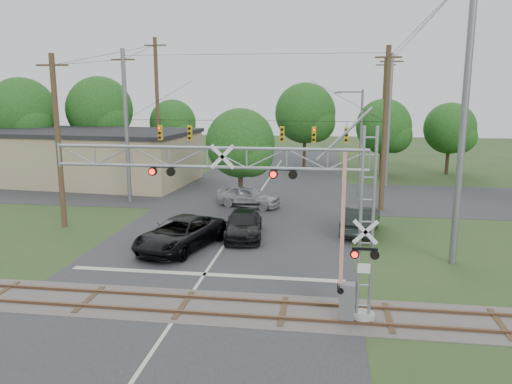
# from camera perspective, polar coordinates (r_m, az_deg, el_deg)

# --- Properties ---
(ground) EXTENTS (160.00, 160.00, 0.00)m
(ground) POSITION_cam_1_polar(r_m,az_deg,el_deg) (18.93, -10.04, -15.20)
(ground) COLOR #29431F
(ground) RESTS_ON ground
(road_main) EXTENTS (14.00, 90.00, 0.02)m
(road_main) POSITION_cam_1_polar(r_m,az_deg,el_deg) (27.90, -3.68, -6.14)
(road_main) COLOR #2B2B2E
(road_main) RESTS_ON ground
(road_cross) EXTENTS (90.00, 12.00, 0.02)m
(road_cross) POSITION_cam_1_polar(r_m,az_deg,el_deg) (41.27, 0.26, -0.31)
(road_cross) COLOR #2B2B2E
(road_cross) RESTS_ON ground
(railroad_track) EXTENTS (90.00, 3.20, 0.17)m
(railroad_track) POSITION_cam_1_polar(r_m,az_deg,el_deg) (20.63, -8.30, -12.70)
(railroad_track) COLOR #4F4A45
(railroad_track) RESTS_ON ground
(crossing_gantry) EXTENTS (12.18, 0.93, 7.26)m
(crossing_gantry) POSITION_cam_1_polar(r_m,az_deg,el_deg) (18.20, 1.49, -0.82)
(crossing_gantry) COLOR #969690
(crossing_gantry) RESTS_ON ground
(traffic_signal_span) EXTENTS (19.34, 0.36, 11.50)m
(traffic_signal_span) POSITION_cam_1_polar(r_m,az_deg,el_deg) (36.42, 0.79, 7.12)
(traffic_signal_span) COLOR slate
(traffic_signal_span) RESTS_ON ground
(pickup_black) EXTENTS (4.45, 6.65, 1.70)m
(pickup_black) POSITION_cam_1_polar(r_m,az_deg,el_deg) (27.41, -8.66, -4.74)
(pickup_black) COLOR black
(pickup_black) RESTS_ON ground
(car_dark) EXTENTS (2.68, 5.37, 1.50)m
(car_dark) POSITION_cam_1_polar(r_m,az_deg,el_deg) (29.36, -1.39, -3.72)
(car_dark) COLOR black
(car_dark) RESTS_ON ground
(sedan_silver) EXTENTS (5.12, 3.24, 1.62)m
(sedan_silver) POSITION_cam_1_polar(r_m,az_deg,el_deg) (36.86, -0.84, -0.47)
(sedan_silver) COLOR #97999E
(sedan_silver) RESTS_ON ground
(suv_dark) EXTENTS (2.71, 5.25, 1.65)m
(suv_dark) POSITION_cam_1_polar(r_m,az_deg,el_deg) (30.71, 11.91, -3.14)
(suv_dark) COLOR black
(suv_dark) RESTS_ON ground
(commercial_building) EXTENTS (21.52, 12.21, 4.86)m
(commercial_building) POSITION_cam_1_polar(r_m,az_deg,el_deg) (49.76, -19.29, 3.90)
(commercial_building) COLOR #988E65
(commercial_building) RESTS_ON ground
(streetlight) EXTENTS (2.28, 0.24, 8.56)m
(streetlight) POSITION_cam_1_polar(r_m,az_deg,el_deg) (41.10, 11.65, 6.14)
(streetlight) COLOR slate
(streetlight) RESTS_ON ground
(utility_poles) EXTENTS (24.74, 28.96, 14.49)m
(utility_poles) POSITION_cam_1_polar(r_m,az_deg,el_deg) (39.06, 4.43, 8.36)
(utility_poles) COLOR #42311E
(utility_poles) RESTS_ON ground
(treeline) EXTENTS (56.02, 25.99, 10.02)m
(treeline) POSITION_cam_1_polar(r_m,az_deg,el_deg) (49.29, -1.63, 8.40)
(treeline) COLOR #352618
(treeline) RESTS_ON ground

